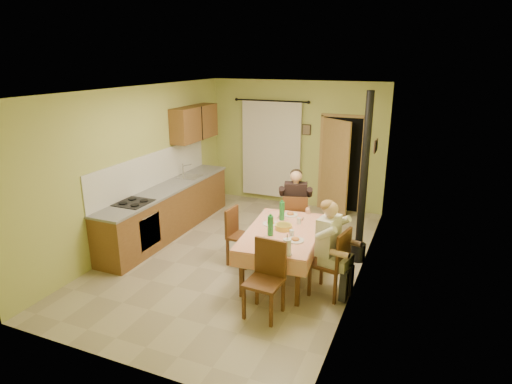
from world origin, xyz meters
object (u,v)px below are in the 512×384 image
at_px(chair_far, 295,231).
at_px(chair_left, 241,247).
at_px(chair_near, 264,295).
at_px(man_far, 295,200).
at_px(chair_right, 329,276).
at_px(man_right, 330,238).
at_px(dining_table, 282,253).
at_px(stove_flue, 362,203).

xyz_separation_m(chair_far, chair_left, (-0.61, -0.98, -0.00)).
xyz_separation_m(chair_near, man_far, (-0.30, 2.23, 0.59)).
bearing_deg(chair_left, chair_far, 152.01).
xyz_separation_m(chair_near, chair_right, (0.67, 0.83, 0.00)).
xyz_separation_m(chair_right, man_right, (-0.02, 0.00, 0.59)).
bearing_deg(chair_right, chair_left, 87.04).
bearing_deg(man_far, chair_far, -90.00).
bearing_deg(chair_left, dining_table, 83.74).
relative_size(man_far, stove_flue, 0.50).
relative_size(chair_far, chair_left, 1.05).
xyz_separation_m(dining_table, man_far, (-0.16, 1.14, 0.50)).
bearing_deg(chair_near, stove_flue, -109.29).
relative_size(man_right, stove_flue, 0.50).
relative_size(chair_near, chair_right, 0.99).
height_order(chair_far, man_far, man_far).
height_order(dining_table, chair_near, chair_near).
xyz_separation_m(chair_near, chair_left, (-0.91, 1.23, -0.00)).
bearing_deg(man_far, dining_table, -98.37).
distance_m(chair_near, chair_right, 1.07).
bearing_deg(chair_left, man_far, 152.55).
height_order(chair_near, man_far, man_far).
bearing_deg(chair_right, man_far, 46.04).
distance_m(dining_table, chair_near, 1.10).
distance_m(chair_left, man_right, 1.72).
bearing_deg(dining_table, chair_left, 163.98).
relative_size(man_far, man_right, 1.00).
relative_size(chair_left, man_right, 0.68).
height_order(chair_far, chair_near, chair_near).
distance_m(chair_near, chair_left, 1.53).
xyz_separation_m(chair_far, man_far, (-0.00, 0.01, 0.59)).
relative_size(dining_table, chair_near, 1.87).
bearing_deg(man_right, man_far, 45.67).
relative_size(chair_far, chair_right, 0.98).
relative_size(chair_left, man_far, 0.68).
distance_m(chair_right, chair_left, 1.63).
distance_m(chair_far, man_right, 1.77).
relative_size(chair_right, chair_left, 1.07).
bearing_deg(stove_flue, chair_near, -112.49).
height_order(chair_far, stove_flue, stove_flue).
bearing_deg(man_right, chair_near, 153.22).
height_order(dining_table, chair_left, chair_left).
bearing_deg(chair_far, dining_table, -98.48).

